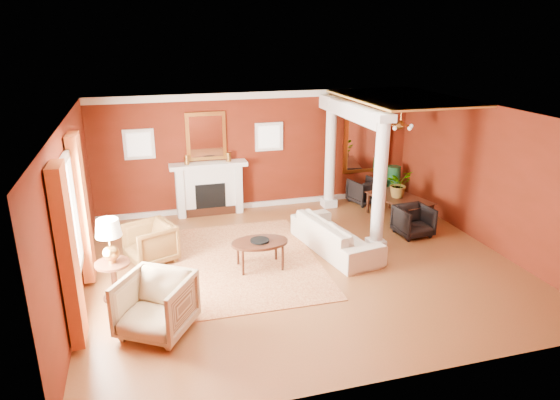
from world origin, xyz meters
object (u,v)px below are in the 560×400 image
object	(u,v)px
sofa	(336,230)
coffee_table	(260,244)
armchair_leopard	(150,241)
side_table	(110,247)
dining_table	(400,202)
armchair_stripe	(155,303)

from	to	relation	value
sofa	coffee_table	world-z (taller)	sofa
sofa	coffee_table	xyz separation A→B (m)	(-1.68, -0.37, 0.05)
coffee_table	armchair_leopard	bearing A→B (deg)	156.90
side_table	dining_table	distance (m)	6.77
sofa	armchair_leopard	size ratio (longest dim) A/B	2.65
armchair_stripe	side_table	xyz separation A→B (m)	(-0.63, 1.21, 0.45)
side_table	armchair_leopard	bearing A→B (deg)	64.01
armchair_stripe	side_table	distance (m)	1.43
dining_table	side_table	bearing A→B (deg)	93.34
side_table	sofa	bearing A→B (deg)	10.78
armchair_leopard	dining_table	distance (m)	5.85
coffee_table	dining_table	xyz separation A→B (m)	(3.81, 1.60, -0.07)
armchair_leopard	armchair_stripe	world-z (taller)	armchair_stripe
sofa	dining_table	size ratio (longest dim) A/B	1.47
side_table	dining_table	xyz separation A→B (m)	(6.43, 2.05, -0.52)
armchair_leopard	armchair_stripe	xyz separation A→B (m)	(-0.00, -2.50, 0.07)
armchair_stripe	coffee_table	xyz separation A→B (m)	(1.98, 1.66, -0.00)
armchair_leopard	dining_table	xyz separation A→B (m)	(5.80, 0.76, 0.00)
coffee_table	side_table	world-z (taller)	side_table
armchair_stripe	side_table	bearing A→B (deg)	149.77
sofa	armchair_leopard	xyz separation A→B (m)	(-3.66, 0.48, -0.02)
coffee_table	dining_table	world-z (taller)	dining_table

